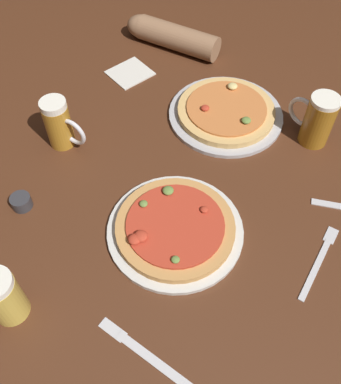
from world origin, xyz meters
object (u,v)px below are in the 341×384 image
ramekin_sauce (21,202)px  diner_arm (169,35)px  beer_mug_amber (59,124)px  pizza_plate_far (226,112)px  fork_left (319,260)px  knife_spare (146,355)px  pizza_plate_near (175,228)px  napkin_folded (130,73)px  beer_mug_dark (317,120)px  beer_mug_pale (1,298)px

ramekin_sauce → diner_arm: 0.75m
diner_arm → beer_mug_amber: bearing=-97.5°
beer_mug_amber → diner_arm: bearing=82.5°
pizza_plate_far → beer_mug_amber: 0.47m
fork_left → knife_spare: bearing=-126.3°
fork_left → diner_arm: (-0.66, 0.59, 0.04)m
pizza_plate_near → knife_spare: (0.07, -0.28, -0.01)m
beer_mug_amber → napkin_folded: size_ratio=1.19×
pizza_plate_far → diner_arm: 0.38m
pizza_plate_far → fork_left: pizza_plate_far is taller
pizza_plate_far → diner_arm: (-0.30, 0.24, 0.02)m
ramekin_sauce → napkin_folded: (-0.00, 0.57, -0.01)m
pizza_plate_far → diner_arm: bearing=141.0°
pizza_plate_far → diner_arm: diner_arm is taller
napkin_folded → pizza_plate_far: bearing=-8.9°
beer_mug_dark → fork_left: 0.39m
beer_mug_pale → napkin_folded: size_ratio=1.11×
diner_arm → knife_spare: bearing=-67.2°
knife_spare → diner_arm: size_ratio=0.72×
beer_mug_amber → napkin_folded: (0.02, 0.34, -0.07)m
fork_left → knife_spare: size_ratio=0.90×
pizza_plate_near → beer_mug_dark: beer_mug_dark is taller
beer_mug_dark → ramekin_sauce: beer_mug_dark is taller
beer_mug_amber → beer_mug_pale: 0.49m
pizza_plate_near → beer_mug_amber: size_ratio=2.22×
pizza_plate_near → ramekin_sauce: 0.38m
beer_mug_pale → beer_mug_amber: bearing=110.1°
pizza_plate_near → fork_left: 0.34m
beer_mug_dark → fork_left: size_ratio=0.69×
pizza_plate_far → beer_mug_dark: bearing=3.6°
pizza_plate_near → beer_mug_amber: bearing=161.5°
fork_left → knife_spare: same height
pizza_plate_far → fork_left: (0.36, -0.35, -0.01)m
beer_mug_dark → beer_mug_pale: (-0.45, -0.76, -0.01)m
beer_mug_dark → napkin_folded: size_ratio=1.22×
beer_mug_dark → beer_mug_amber: beer_mug_dark is taller
pizza_plate_near → beer_mug_dark: size_ratio=2.17×
beer_mug_pale → napkin_folded: 0.82m
fork_left → diner_arm: 0.89m
ramekin_sauce → diner_arm: (0.04, 0.75, 0.02)m
beer_mug_dark → beer_mug_pale: size_ratio=1.10×
pizza_plate_far → knife_spare: 0.71m
ramekin_sauce → diner_arm: bearing=86.6°
beer_mug_amber → beer_mug_dark: bearing=26.4°
fork_left → ramekin_sauce: bearing=-167.1°
beer_mug_amber → beer_mug_pale: (0.17, -0.46, -0.00)m
beer_mug_pale → knife_spare: bearing=7.7°
pizza_plate_near → diner_arm: bearing=116.4°
pizza_plate_far → beer_mug_dark: size_ratio=2.22×
ramekin_sauce → napkin_folded: bearing=90.5°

